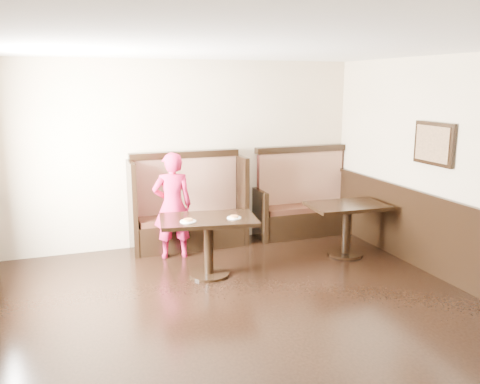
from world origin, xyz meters
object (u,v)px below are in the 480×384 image
child (173,206)px  booth_neighbor (303,205)px  booth_main (188,212)px  table_neighbor (347,217)px  table_main (208,231)px

child → booth_neighbor: bearing=-163.4°
booth_main → table_neighbor: booth_main is taller
table_main → child: (-0.27, 0.86, 0.17)m
table_main → booth_neighbor: bearing=42.2°
booth_main → booth_neighbor: 1.95m
child → table_neighbor: bearing=168.3°
table_neighbor → booth_main: bearing=153.2°
table_neighbor → table_main: bearing=-173.8°
table_neighbor → child: 2.50m
booth_main → booth_neighbor: bearing=-0.1°
booth_main → child: bearing=-127.1°
booth_neighbor → booth_main: bearing=179.9°
booth_main → table_neighbor: (2.05, -1.19, 0.04)m
booth_main → table_main: booth_main is taller
booth_neighbor → child: child is taller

